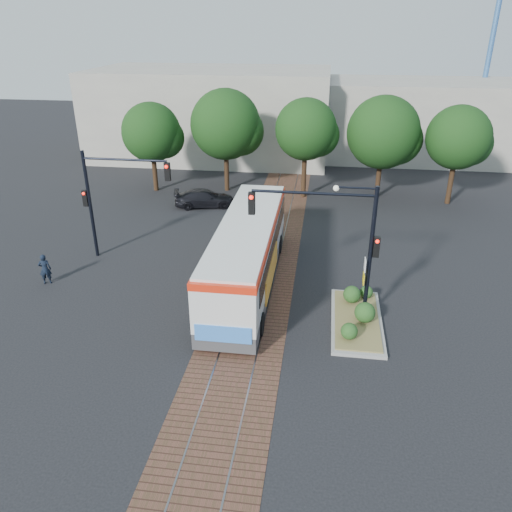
# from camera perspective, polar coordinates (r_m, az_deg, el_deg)

# --- Properties ---
(ground) EXTENTS (120.00, 120.00, 0.00)m
(ground) POSITION_cam_1_polar(r_m,az_deg,el_deg) (23.68, -0.40, -5.40)
(ground) COLOR black
(ground) RESTS_ON ground
(trackbed) EXTENTS (3.60, 40.00, 0.02)m
(trackbed) POSITION_cam_1_polar(r_m,az_deg,el_deg) (27.16, 0.83, -1.10)
(trackbed) COLOR brown
(trackbed) RESTS_ON ground
(tree_row) EXTENTS (26.40, 5.60, 7.67)m
(tree_row) POSITION_cam_1_polar(r_m,az_deg,el_deg) (37.29, 5.28, 14.07)
(tree_row) COLOR #382314
(tree_row) RESTS_ON ground
(warehouses) EXTENTS (40.00, 13.00, 8.00)m
(warehouses) POSITION_cam_1_polar(r_m,az_deg,el_deg) (49.69, 4.00, 15.74)
(warehouses) COLOR #ADA899
(warehouses) RESTS_ON ground
(crane) EXTENTS (8.00, 0.50, 18.00)m
(crane) POSITION_cam_1_polar(r_m,az_deg,el_deg) (56.16, 25.48, 21.94)
(crane) COLOR #3F72B2
(crane) RESTS_ON ground
(city_bus) EXTENTS (2.75, 12.40, 3.31)m
(city_bus) POSITION_cam_1_polar(r_m,az_deg,el_deg) (24.61, -0.99, 0.71)
(city_bus) COLOR #404042
(city_bus) RESTS_ON ground
(traffic_island) EXTENTS (2.20, 5.20, 1.13)m
(traffic_island) POSITION_cam_1_polar(r_m,az_deg,el_deg) (22.63, 11.51, -6.60)
(traffic_island) COLOR gray
(traffic_island) RESTS_ON ground
(signal_pole_main) EXTENTS (5.49, 0.46, 6.00)m
(signal_pole_main) POSITION_cam_1_polar(r_m,az_deg,el_deg) (20.91, 9.78, 2.60)
(signal_pole_main) COLOR black
(signal_pole_main) RESTS_ON ground
(signal_pole_left) EXTENTS (4.99, 0.34, 6.00)m
(signal_pole_left) POSITION_cam_1_polar(r_m,az_deg,el_deg) (27.91, -16.55, 7.13)
(signal_pole_left) COLOR black
(signal_pole_left) RESTS_ON ground
(officer) EXTENTS (0.68, 0.56, 1.61)m
(officer) POSITION_cam_1_polar(r_m,az_deg,el_deg) (27.18, -22.98, -1.38)
(officer) COLOR black
(officer) RESTS_ON ground
(parked_car) EXTENTS (4.52, 2.66, 1.23)m
(parked_car) POSITION_cam_1_polar(r_m,az_deg,el_deg) (35.90, -5.89, 6.59)
(parked_car) COLOR black
(parked_car) RESTS_ON ground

